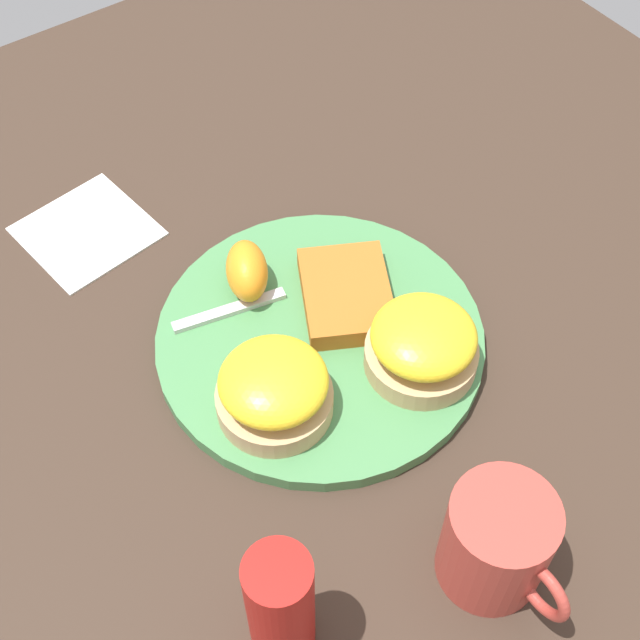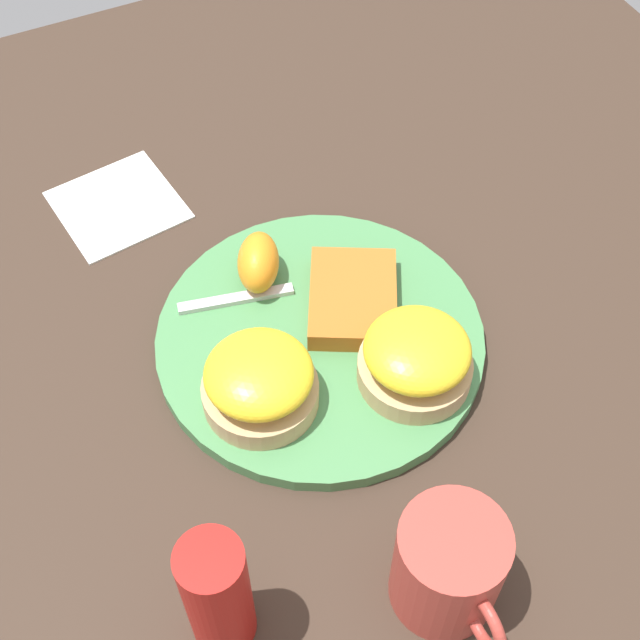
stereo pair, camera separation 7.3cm
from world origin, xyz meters
name	(u,v)px [view 2 (the right image)]	position (x,y,z in m)	size (l,w,h in m)	color
ground_plane	(320,344)	(0.00, 0.00, 0.00)	(1.10, 1.10, 0.00)	#38281E
plate	(320,339)	(0.00, 0.00, 0.01)	(0.28, 0.28, 0.01)	#47844C
sandwich_benedict_left	(259,382)	(0.04, -0.07, 0.04)	(0.09, 0.09, 0.05)	tan
sandwich_benedict_right	(416,358)	(0.07, 0.05, 0.04)	(0.09, 0.09, 0.05)	tan
hashbrown_patty	(353,298)	(-0.02, 0.04, 0.02)	(0.10, 0.07, 0.02)	#AE5F20
orange_wedge	(258,262)	(-0.08, -0.02, 0.04)	(0.06, 0.04, 0.04)	orange
fork	(301,287)	(-0.05, 0.01, 0.02)	(0.06, 0.19, 0.00)	silver
cup	(449,567)	(0.23, -0.02, 0.05)	(0.10, 0.07, 0.09)	#B23D33
napkin	(118,204)	(-0.23, -0.10, 0.00)	(0.11, 0.11, 0.00)	white
condiment_bottle	(217,595)	(0.19, -0.16, 0.06)	(0.04, 0.04, 0.12)	#B21914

